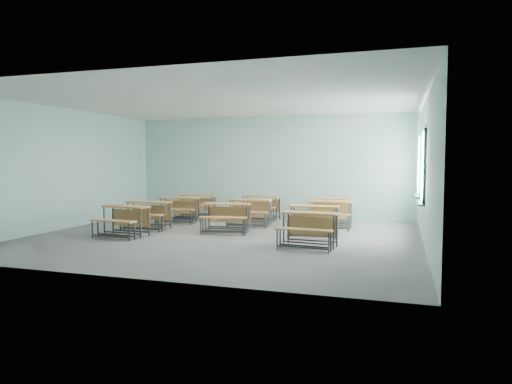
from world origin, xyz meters
TOP-DOWN VIEW (x-y plane):
  - room at (0.08, 0.03)m, footprint 9.04×8.04m
  - desk_unit_r0c0 at (-2.30, -0.68)m, footprint 1.24×0.89m
  - desk_unit_r0c2 at (2.18, -0.68)m, footprint 1.23×0.88m
  - desk_unit_r1c0 at (-2.36, 0.51)m, footprint 1.23×0.87m
  - desk_unit_r1c1 at (-0.18, 0.65)m, footprint 1.26×0.92m
  - desk_unit_r1c2 at (2.03, 0.71)m, footprint 1.19×0.82m
  - desk_unit_r2c0 at (-2.20, 1.96)m, footprint 1.25×0.90m
  - desk_unit_r2c1 at (0.01, 1.92)m, footprint 1.23×0.88m
  - desk_unit_r2c2 at (2.20, 2.11)m, footprint 1.18×0.80m
  - desk_unit_r3c0 at (-2.16, 3.08)m, footprint 1.26×0.93m
  - desk_unit_r3c1 at (-0.10, 3.29)m, footprint 1.23×0.87m
  - desk_unit_r3c2 at (2.10, 3.00)m, footprint 1.20×0.83m

SIDE VIEW (x-z plane):
  - desk_unit_r0c0 at x=-2.30m, z-range 0.13..0.86m
  - desk_unit_r0c2 at x=2.18m, z-range 0.13..0.86m
  - desk_unit_r1c0 at x=-2.36m, z-range 0.13..0.86m
  - desk_unit_r1c1 at x=-0.18m, z-range 0.13..0.86m
  - desk_unit_r1c2 at x=2.03m, z-range 0.13..0.86m
  - desk_unit_r2c0 at x=-2.20m, z-range 0.13..0.86m
  - desk_unit_r2c1 at x=0.01m, z-range 0.13..0.86m
  - desk_unit_r2c2 at x=2.20m, z-range 0.13..0.86m
  - desk_unit_r3c0 at x=-2.16m, z-range 0.13..0.86m
  - desk_unit_r3c1 at x=-0.10m, z-range 0.13..0.86m
  - desk_unit_r3c2 at x=2.10m, z-range 0.13..0.86m
  - room at x=0.08m, z-range -0.02..3.22m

